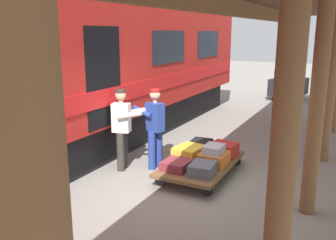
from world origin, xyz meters
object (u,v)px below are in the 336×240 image
suitcase_burgundy_valise (176,165)px  suitcase_gray_aluminum (214,149)px  suitcase_orange_carryall (214,158)px  suitcase_slate_roller (203,169)px  suitcase_yellow_case (189,153)px  porter_in_overalls (155,126)px  baggage_tug (288,85)px  suitcase_black_hardshell (200,146)px  porter_by_door (122,127)px  luggage_cart (201,164)px  suitcase_red_plastic (224,149)px  train_car (48,69)px

suitcase_burgundy_valise → suitcase_gray_aluminum: size_ratio=1.13×
suitcase_burgundy_valise → suitcase_orange_carryall: 0.80m
suitcase_slate_roller → suitcase_yellow_case: bearing=-47.5°
suitcase_slate_roller → porter_in_overalls: porter_in_overalls is taller
suitcase_orange_carryall → suitcase_burgundy_valise: bearing=47.5°
baggage_tug → porter_in_overalls: bearing=83.5°
suitcase_slate_roller → suitcase_black_hardshell: (0.54, -1.17, 0.02)m
porter_in_overalls → porter_by_door: same height
porter_in_overalls → baggage_tug: 9.70m
luggage_cart → porter_in_overalls: bearing=3.6°
suitcase_gray_aluminum → suitcase_red_plastic: bearing=-89.8°
suitcase_orange_carryall → baggage_tug: bearing=-88.8°
train_car → luggage_cart: train_car is taller
luggage_cart → porter_by_door: size_ratio=1.25×
train_car → suitcase_orange_carryall: (-3.61, -0.66, -1.66)m
porter_in_overalls → baggage_tug: bearing=-96.5°
porter_by_door → suitcase_orange_carryall: bearing=-166.4°
suitcase_burgundy_valise → baggage_tug: 10.16m
suitcase_yellow_case → suitcase_orange_carryall: bearing=180.0°
suitcase_gray_aluminum → porter_in_overalls: 1.35m
suitcase_black_hardshell → suitcase_yellow_case: (-0.00, 0.59, 0.02)m
suitcase_red_plastic → baggage_tug: 8.99m
luggage_cart → train_car: bearing=11.2°
suitcase_burgundy_valise → porter_by_door: bearing=-6.0°
porter_by_door → baggage_tug: (-1.65, -10.02, -0.30)m
baggage_tug → train_car: bearing=71.6°
suitcase_gray_aluminum → porter_in_overalls: bearing=1.8°
porter_in_overalls → suitcase_yellow_case: bearing=-175.1°
suitcase_orange_carryall → porter_by_door: porter_by_door is taller
suitcase_orange_carryall → train_car: bearing=10.4°
train_car → suitcase_gray_aluminum: 3.95m
luggage_cart → porter_by_door: porter_by_door is taller
luggage_cart → suitcase_burgundy_valise: suitcase_burgundy_valise is taller
suitcase_burgundy_valise → baggage_tug: baggage_tug is taller
suitcase_orange_carryall → suitcase_yellow_case: suitcase_yellow_case is taller
suitcase_slate_roller → baggage_tug: baggage_tug is taller
suitcase_black_hardshell → porter_in_overalls: 1.14m
suitcase_black_hardshell → suitcase_orange_carryall: bearing=132.5°
suitcase_burgundy_valise → suitcase_orange_carryall: size_ratio=0.89×
suitcase_orange_carryall → suitcase_red_plastic: bearing=-90.0°
luggage_cart → suitcase_orange_carryall: bearing=-180.0°
suitcase_red_plastic → porter_by_door: 2.18m
porter_by_door → suitcase_burgundy_valise: bearing=174.0°
suitcase_black_hardshell → suitcase_red_plastic: size_ratio=1.17×
train_car → porter_in_overalls: 2.64m
luggage_cart → suitcase_orange_carryall: suitcase_orange_carryall is taller
suitcase_orange_carryall → suitcase_yellow_case: bearing=0.0°
suitcase_burgundy_valise → baggage_tug: bearing=-91.9°
suitcase_burgundy_valise → suitcase_black_hardshell: 1.17m
train_car → suitcase_yellow_case: 3.55m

